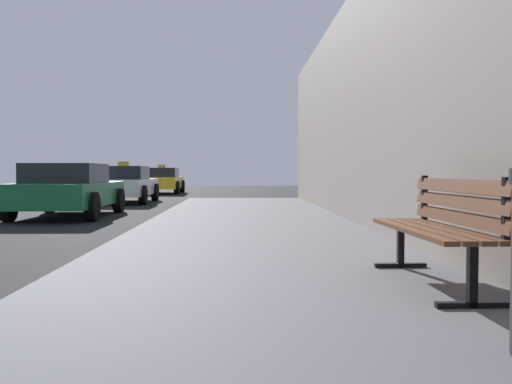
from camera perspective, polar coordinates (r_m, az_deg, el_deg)
name	(u,v)px	position (r m, az deg, el deg)	size (l,w,h in m)	color
sidewalk	(276,306)	(4.31, 1.99, -11.37)	(4.00, 32.00, 0.15)	#5B5B60
bench	(442,222)	(4.92, 18.08, -2.84)	(0.53, 1.88, 0.89)	brown
car_green	(68,190)	(14.32, -18.30, 0.22)	(2.02, 4.25, 1.27)	#196638
car_white	(124,184)	(20.30, -13.05, 0.77)	(1.94, 4.21, 1.43)	white
car_yellow	(162,180)	(28.56, -9.37, 1.14)	(1.92, 4.12, 1.43)	yellow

